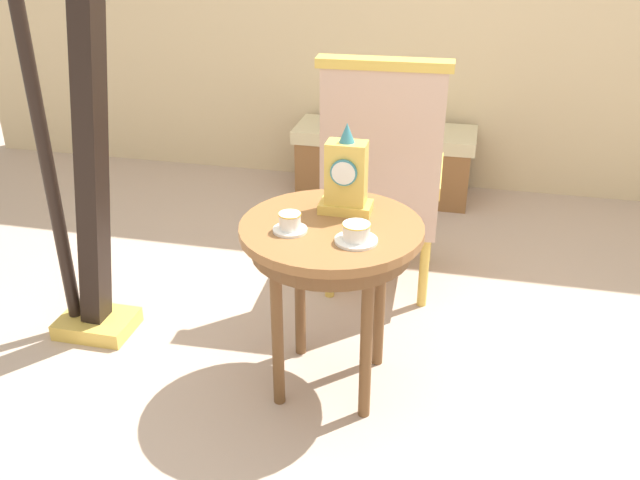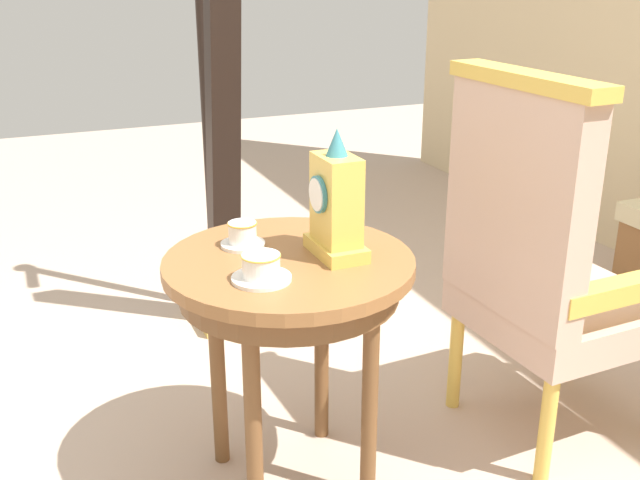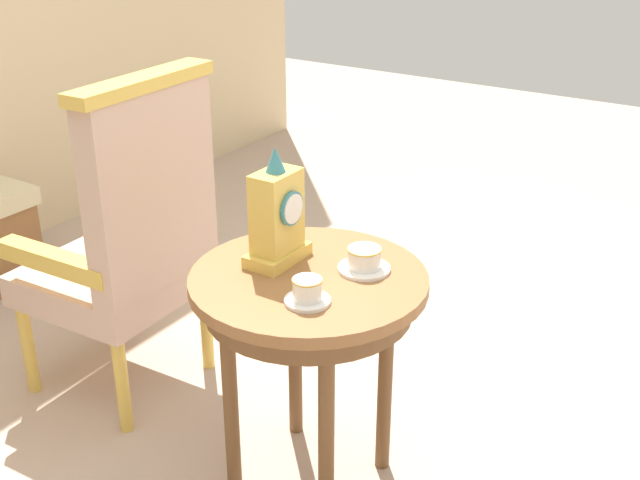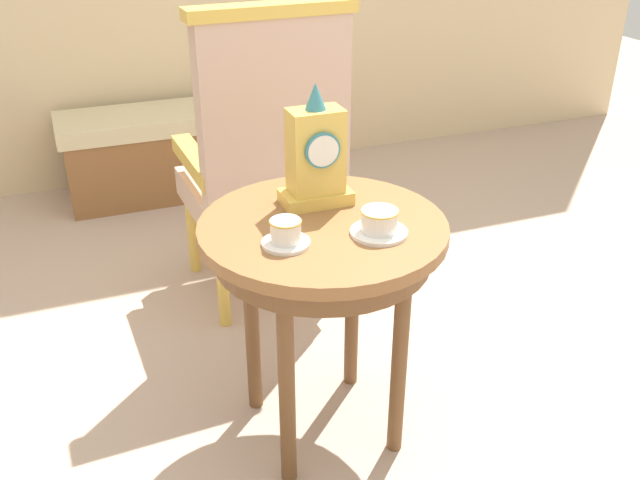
# 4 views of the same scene
# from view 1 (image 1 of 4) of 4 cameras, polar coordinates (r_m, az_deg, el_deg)

# --- Properties ---
(ground_plane) EXTENTS (10.00, 10.00, 0.00)m
(ground_plane) POSITION_cam_1_polar(r_m,az_deg,el_deg) (2.78, 0.57, -11.74)
(ground_plane) COLOR #BCA38E
(side_table) EXTENTS (0.66, 0.66, 0.69)m
(side_table) POSITION_cam_1_polar(r_m,az_deg,el_deg) (2.46, 0.95, -0.52)
(side_table) COLOR brown
(side_table) RESTS_ON ground
(teacup_left) EXTENTS (0.12, 0.12, 0.07)m
(teacup_left) POSITION_cam_1_polar(r_m,az_deg,el_deg) (2.36, -2.52, 1.42)
(teacup_left) COLOR white
(teacup_left) RESTS_ON side_table
(teacup_right) EXTENTS (0.15, 0.15, 0.07)m
(teacup_right) POSITION_cam_1_polar(r_m,az_deg,el_deg) (2.29, 3.03, 0.54)
(teacup_right) COLOR white
(teacup_right) RESTS_ON side_table
(mantel_clock) EXTENTS (0.19, 0.11, 0.34)m
(mantel_clock) POSITION_cam_1_polar(r_m,az_deg,el_deg) (2.47, 2.19, 5.23)
(mantel_clock) COLOR gold
(mantel_clock) RESTS_ON side_table
(armchair) EXTENTS (0.57, 0.55, 1.14)m
(armchair) POSITION_cam_1_polar(r_m,az_deg,el_deg) (3.14, 5.21, 5.39)
(armchair) COLOR #CCA893
(armchair) RESTS_ON ground
(harp) EXTENTS (0.40, 0.24, 1.78)m
(harp) POSITION_cam_1_polar(r_m,az_deg,el_deg) (2.89, -19.32, 4.73)
(harp) COLOR gold
(harp) RESTS_ON ground
(window_bench) EXTENTS (1.11, 0.40, 0.44)m
(window_bench) POSITION_cam_1_polar(r_m,az_deg,el_deg) (4.38, 5.33, 6.50)
(window_bench) COLOR beige
(window_bench) RESTS_ON ground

